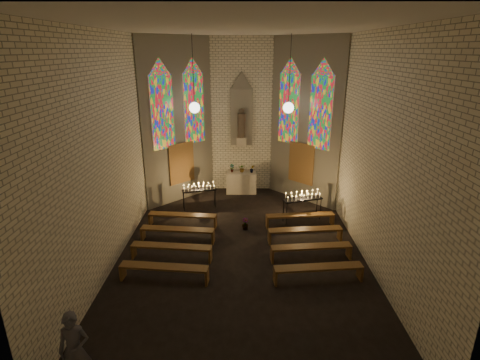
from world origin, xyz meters
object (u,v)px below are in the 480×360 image
aisle_flower_pot (245,224)px  votive_stand_left (199,188)px  altar (241,183)px  votive_stand_right (303,197)px  visitor (75,350)px

aisle_flower_pot → votive_stand_left: votive_stand_left is taller
aisle_flower_pot → votive_stand_left: bearing=134.1°
altar → votive_stand_right: 3.91m
aisle_flower_pot → visitor: bearing=-116.5°
votive_stand_left → visitor: (-1.50, -8.88, -0.07)m
aisle_flower_pot → visitor: visitor is taller
aisle_flower_pot → votive_stand_left: size_ratio=0.30×
aisle_flower_pot → votive_stand_right: (2.25, 0.79, 0.77)m
altar → visitor: 11.23m
aisle_flower_pot → votive_stand_left: (-1.93, 1.99, 0.68)m
altar → visitor: visitor is taller
altar → votive_stand_right: (2.40, -3.05, 0.49)m
visitor → altar: bearing=65.1°
votive_stand_left → votive_stand_right: (4.18, -1.20, 0.08)m
altar → votive_stand_left: bearing=-133.9°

